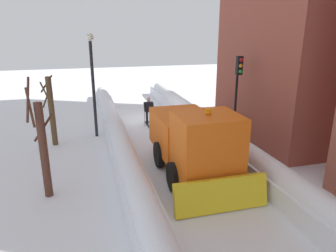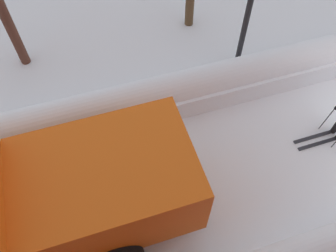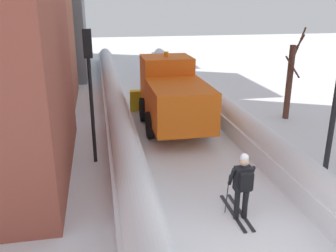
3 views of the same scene
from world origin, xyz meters
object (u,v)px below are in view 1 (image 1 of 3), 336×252
at_px(bare_tree_near, 51,110).
at_px(bare_tree_mid, 43,148).
at_px(skier, 149,109).
at_px(traffic_light_pole, 238,83).
at_px(street_lamp, 92,74).
at_px(plow_truck, 193,140).

xyz_separation_m(bare_tree_near, bare_tree_mid, (-0.14, 5.36, 0.02)).
distance_m(skier, bare_tree_mid, 9.23).
xyz_separation_m(skier, traffic_light_pole, (-3.63, 4.36, 2.12)).
relative_size(street_lamp, bare_tree_near, 1.55).
xyz_separation_m(street_lamp, bare_tree_near, (2.15, 0.81, -1.64)).
bearing_deg(bare_tree_mid, traffic_light_pole, -160.33).
bearing_deg(skier, traffic_light_pole, 129.79).
bearing_deg(plow_truck, bare_tree_mid, 2.58).
distance_m(plow_truck, skier, 7.31).
height_order(skier, traffic_light_pole, traffic_light_pole).
distance_m(plow_truck, bare_tree_mid, 5.56).
relative_size(plow_truck, street_lamp, 1.09).
bearing_deg(street_lamp, bare_tree_near, 20.59).
bearing_deg(traffic_light_pole, bare_tree_mid, 19.67).
bearing_deg(plow_truck, bare_tree_near, -41.94).
bearing_deg(traffic_light_pole, plow_truck, 41.21).
xyz_separation_m(traffic_light_pole, bare_tree_near, (9.03, -2.18, -1.31)).
bearing_deg(bare_tree_near, traffic_light_pole, 166.40).
distance_m(street_lamp, bare_tree_near, 2.82).
xyz_separation_m(plow_truck, traffic_light_pole, (-3.34, -2.93, 1.65)).
bearing_deg(skier, plow_truck, 92.30).
xyz_separation_m(traffic_light_pole, bare_tree_mid, (8.89, 3.18, -1.29)).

